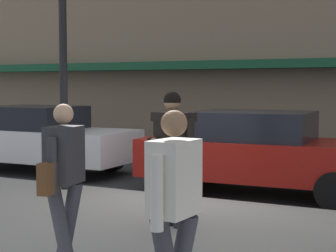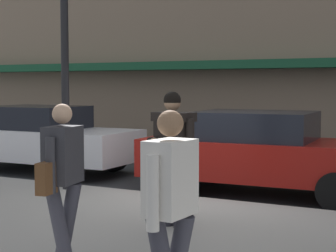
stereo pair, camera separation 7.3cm
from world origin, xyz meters
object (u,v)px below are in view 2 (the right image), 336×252
(parked_sedan_mid, at_px, (263,152))
(street_lamp_post, at_px, (64,23))
(pedestrian_with_bag, at_px, (62,174))
(pedestrian_in_light_coat, at_px, (170,202))
(parked_sedan_near, at_px, (42,138))
(man_texting_on_phone, at_px, (173,144))

(parked_sedan_mid, distance_m, street_lamp_post, 4.31)
(pedestrian_with_bag, bearing_deg, parked_sedan_mid, 84.94)
(pedestrian_in_light_coat, height_order, pedestrian_with_bag, same)
(parked_sedan_mid, relative_size, pedestrian_with_bag, 2.69)
(pedestrian_in_light_coat, xyz_separation_m, pedestrian_with_bag, (-1.66, 0.75, -0.00))
(parked_sedan_near, bearing_deg, pedestrian_in_light_coat, -43.45)
(parked_sedan_mid, xyz_separation_m, street_lamp_post, (-3.12, -1.82, 2.35))
(parked_sedan_near, relative_size, man_texting_on_phone, 2.50)
(man_texting_on_phone, bearing_deg, pedestrian_with_bag, -99.30)
(parked_sedan_mid, relative_size, street_lamp_post, 0.94)
(parked_sedan_near, height_order, pedestrian_in_light_coat, pedestrian_in_light_coat)
(parked_sedan_near, height_order, man_texting_on_phone, man_texting_on_phone)
(man_texting_on_phone, relative_size, pedestrian_in_light_coat, 1.06)
(parked_sedan_near, relative_size, street_lamp_post, 0.92)
(pedestrian_with_bag, height_order, street_lamp_post, street_lamp_post)
(parked_sedan_mid, height_order, street_lamp_post, street_lamp_post)
(parked_sedan_near, bearing_deg, man_texting_on_phone, -34.21)
(pedestrian_with_bag, bearing_deg, street_lamp_post, 127.38)
(parked_sedan_mid, xyz_separation_m, man_texting_on_phone, (-0.15, -3.35, 0.46))
(parked_sedan_near, bearing_deg, pedestrian_with_bag, -48.11)
(pedestrian_with_bag, distance_m, street_lamp_post, 4.81)
(man_texting_on_phone, distance_m, pedestrian_in_light_coat, 3.01)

